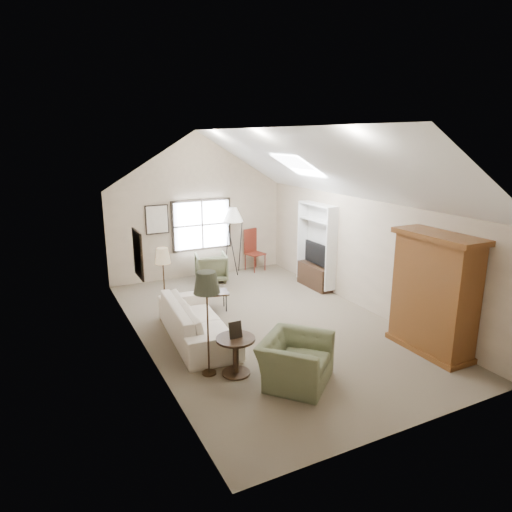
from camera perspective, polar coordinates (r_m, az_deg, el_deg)
name	(u,v)px	position (r m, az deg, el deg)	size (l,w,h in m)	color
room_shell	(265,170)	(8.93, 1.17, 10.69)	(5.01, 8.01, 4.00)	#756654
window	(202,225)	(12.81, -6.78, 3.89)	(1.72, 0.08, 1.42)	black
skylight	(298,165)	(10.36, 5.30, 11.26)	(0.80, 1.20, 0.52)	white
wall_art	(148,235)	(10.30, -13.32, 2.52)	(1.97, 3.71, 0.88)	black
armoire	(434,294)	(8.81, 21.39, -4.41)	(0.60, 1.50, 2.20)	brown
tv_alcove	(316,244)	(11.80, 7.56, 1.45)	(0.32, 1.30, 2.10)	white
media_console	(315,276)	(12.01, 7.35, -2.51)	(0.34, 1.18, 0.60)	#382316
tv_panel	(315,253)	(11.85, 7.44, 0.36)	(0.05, 0.90, 0.55)	black
sofa	(197,320)	(9.01, -7.35, -7.96)	(2.59, 1.01, 0.76)	white
armchair_near	(295,361)	(7.48, 4.95, -12.89)	(1.15, 1.00, 0.75)	#656D4C
armchair_far	(211,267)	(12.48, -5.62, -1.43)	(0.81, 0.83, 0.76)	#606345
coffee_table	(210,301)	(10.43, -5.81, -5.65)	(0.84, 0.47, 0.43)	#392317
bowl	(209,291)	(10.35, -5.84, -4.40)	(0.20, 0.20, 0.05)	#3C2C18
side_table	(236,356)	(7.71, -2.55, -12.37)	(0.65, 0.65, 0.65)	#342215
side_chair	(255,250)	(13.34, -0.11, 0.74)	(0.47, 0.47, 1.22)	maroon
tripod_lamp	(233,240)	(12.97, -2.86, 1.95)	(0.56, 0.56, 1.94)	white
dark_lamp	(208,323)	(7.50, -6.05, -8.37)	(0.43, 0.43, 1.81)	#282B1E
tan_lamp	(164,284)	(9.86, -11.42, -3.43)	(0.33, 0.33, 1.63)	tan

